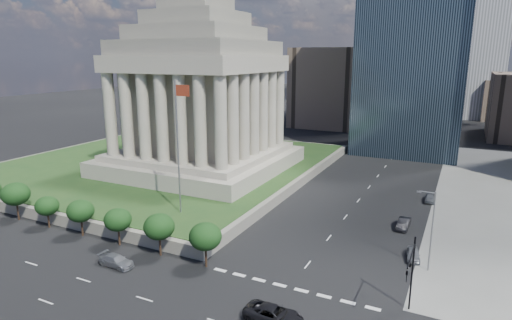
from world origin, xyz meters
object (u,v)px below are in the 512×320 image
Objects in this scene: parked_sedan_near at (413,254)px; parked_sedan_mid at (404,224)px; war_memorial at (199,75)px; parked_sedan_far at (430,198)px; suv_grey at (116,261)px; traffic_signal_ne at (411,270)px; flagpole at (179,140)px; street_lamp_north at (431,226)px; pickup_truck at (274,314)px.

parked_sedan_mid is (-2.50, 9.90, 0.07)m from parked_sedan_near.
war_memorial reaches higher than parked_sedan_far.
traffic_signal_ne is at bearing -80.07° from suv_grey.
parked_sedan_mid reaches higher than suv_grey.
flagpole is at bearing -155.30° from parked_sedan_mid.
traffic_signal_ne is 1.64× the size of suv_grey.
street_lamp_north is 38.11m from suv_grey.
flagpole is 4.82× the size of parked_sedan_far.
traffic_signal_ne is at bearing -36.42° from war_memorial.
pickup_truck is 30.95m from parked_sedan_mid.
parked_sedan_far is at bearing -35.01° from suv_grey.
parked_sedan_mid is at bearing 109.41° from street_lamp_north.
street_lamp_north reaches higher than parked_sedan_mid.
traffic_signal_ne is 0.80× the size of street_lamp_north.
street_lamp_north is at bearing 85.81° from traffic_signal_ne.
war_memorial is at bearing 167.39° from parked_sedan_mid.
traffic_signal_ne is 1.93× the size of parked_sedan_far.
parked_sedan_far is at bearing 4.78° from war_memorial.
pickup_truck reaches higher than suv_grey.
suv_grey is 1.07× the size of parked_sedan_mid.
flagpole reaches higher than parked_sedan_mid.
suv_grey is (0.81, -14.75, -12.41)m from flagpole.
street_lamp_north is 22.04m from pickup_truck.
traffic_signal_ne is 11.34m from street_lamp_north.
pickup_truck is 45.63m from parked_sedan_far.
parked_sedan_far is (-1.00, 38.11, -4.54)m from traffic_signal_ne.
parked_sedan_near is (10.53, 19.99, -0.14)m from pickup_truck.
pickup_truck is 22.07m from suv_grey.
traffic_signal_ne is at bearing -94.19° from street_lamp_north.
pickup_truck reaches higher than parked_sedan_near.
traffic_signal_ne is 1.76× the size of parked_sedan_mid.
pickup_truck is (-12.36, -17.60, -4.84)m from street_lamp_north.
war_memorial is 8.00× the size of suv_grey.
flagpole is at bearing -178.37° from street_lamp_north.
flagpole reaches higher than street_lamp_north.
traffic_signal_ne is at bearing -80.17° from parked_sedan_mid.
flagpole is 35.95m from street_lamp_north.
street_lamp_north is (35.16, 1.00, -7.45)m from flagpole.
suv_grey is at bearing -172.45° from traffic_signal_ne.
suv_grey is (-34.35, -15.75, -4.95)m from street_lamp_north.
flagpole reaches higher than pickup_truck.
parked_sedan_mid is at bearing -13.99° from war_memorial.
parked_sedan_far is (0.00, 24.42, 0.03)m from parked_sedan_near.
war_memorial reaches higher than parked_sedan_mid.
pickup_truck is at bearing -151.36° from traffic_signal_ne.
flagpole is 30.77m from pickup_truck.
street_lamp_north is 13.92m from parked_sedan_mid.
parked_sedan_far is (45.50, 3.80, -20.69)m from war_memorial.
war_memorial reaches higher than street_lamp_north.
street_lamp_north is at bearing -62.99° from suv_grey.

